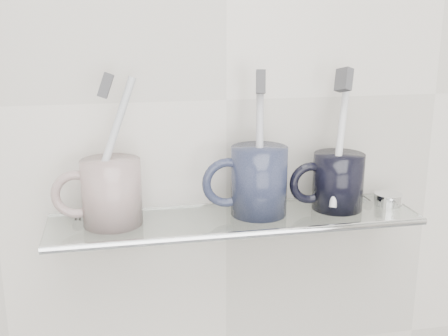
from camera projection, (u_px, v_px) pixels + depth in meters
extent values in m
plane|color=beige|center=(226.00, 100.00, 0.78)|extent=(2.50, 0.00, 2.50)
cube|color=silver|center=(235.00, 219.00, 0.76)|extent=(0.50, 0.12, 0.01)
cylinder|color=silver|center=(245.00, 235.00, 0.71)|extent=(0.50, 0.01, 0.01)
cylinder|color=silver|center=(79.00, 225.00, 0.77)|extent=(0.02, 0.03, 0.02)
cylinder|color=silver|center=(364.00, 206.00, 0.85)|extent=(0.02, 0.03, 0.02)
cylinder|color=silver|center=(112.00, 192.00, 0.72)|extent=(0.08, 0.08, 0.09)
torus|color=silver|center=(76.00, 194.00, 0.72)|extent=(0.06, 0.01, 0.06)
cylinder|color=silver|center=(109.00, 149.00, 0.71)|extent=(0.08, 0.02, 0.18)
cube|color=#3F3F42|center=(106.00, 85.00, 0.69)|extent=(0.02, 0.02, 0.03)
cylinder|color=black|center=(259.00, 181.00, 0.76)|extent=(0.08, 0.08, 0.09)
torus|color=black|center=(227.00, 183.00, 0.75)|extent=(0.07, 0.01, 0.07)
cylinder|color=#ADACB4|center=(260.00, 142.00, 0.75)|extent=(0.02, 0.04, 0.19)
cube|color=#3F3F42|center=(261.00, 82.00, 0.72)|extent=(0.02, 0.03, 0.03)
cylinder|color=black|center=(338.00, 181.00, 0.78)|extent=(0.09, 0.09, 0.08)
torus|color=black|center=(310.00, 183.00, 0.78)|extent=(0.06, 0.01, 0.06)
cylinder|color=silver|center=(341.00, 138.00, 0.77)|extent=(0.05, 0.07, 0.18)
cube|color=#3F3F42|center=(344.00, 80.00, 0.75)|extent=(0.03, 0.03, 0.04)
cylinder|color=silver|center=(388.00, 199.00, 0.81)|extent=(0.04, 0.04, 0.02)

